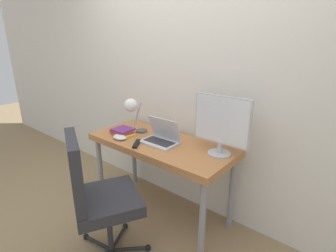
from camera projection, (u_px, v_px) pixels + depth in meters
The scene contains 10 objects.
ground_plane at pixel (140, 227), 2.39m from camera, with size 12.00×12.00×0.00m, color #937A56.
wall_back at pixel (185, 76), 2.46m from camera, with size 8.00×0.05×2.60m.
desk at pixel (160, 149), 2.39m from camera, with size 1.36×0.59×0.76m.
laptop at pixel (161, 138), 2.32m from camera, with size 0.33×0.22×0.22m.
monitor at pixel (221, 123), 2.03m from camera, with size 0.47×0.19×0.48m.
desk_lamp at pixel (132, 108), 2.45m from camera, with size 0.13×0.25×0.36m.
office_chair at pixel (95, 192), 1.90m from camera, with size 0.64×0.63×1.02m.
book_stack at pixel (122, 132), 2.53m from camera, with size 0.26×0.19×0.06m.
tv_remote at pixel (137, 144), 2.29m from camera, with size 0.13×0.17×0.02m.
game_controller at pixel (120, 137), 2.41m from camera, with size 0.15×0.10×0.04m.
Camera 1 is at (1.46, -1.35, 1.65)m, focal length 28.00 mm.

